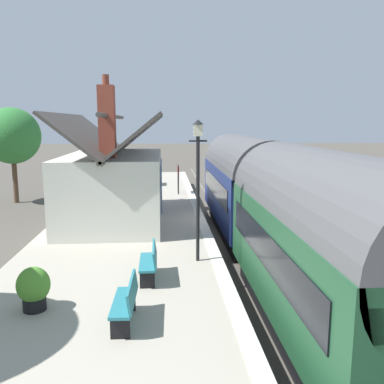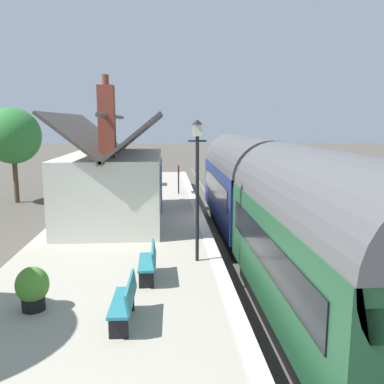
{
  "view_description": "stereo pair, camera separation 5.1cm",
  "coord_description": "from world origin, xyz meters",
  "px_view_note": "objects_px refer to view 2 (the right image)",
  "views": [
    {
      "loc": [
        -16.44,
        2.68,
        4.91
      ],
      "look_at": [
        0.59,
        1.5,
        1.99
      ],
      "focal_mm": 38.11,
      "sensor_mm": 36.0,
      "label": 1
    },
    {
      "loc": [
        -16.44,
        2.63,
        4.91
      ],
      "look_at": [
        0.59,
        1.5,
        1.99
      ],
      "focal_mm": 38.11,
      "sensor_mm": 36.0,
      "label": 2
    }
  ],
  "objects_px": {
    "station_building": "(115,184)",
    "lamp_post_platform": "(197,165)",
    "bench_near_building": "(149,261)",
    "train": "(271,204)",
    "bench_by_lamp": "(125,301)",
    "tree_far_right": "(13,136)",
    "planter_bench_left": "(118,176)",
    "station_sign_board": "(178,172)",
    "planter_edge_near": "(127,191)",
    "bench_mid_platform": "(156,177)",
    "planter_by_door": "(32,288)"
  },
  "relations": [
    {
      "from": "bench_mid_platform",
      "to": "lamp_post_platform",
      "type": "bearing_deg",
      "value": -174.11
    },
    {
      "from": "tree_far_right",
      "to": "train",
      "type": "bearing_deg",
      "value": -134.16
    },
    {
      "from": "station_sign_board",
      "to": "planter_by_door",
      "type": "bearing_deg",
      "value": 165.98
    },
    {
      "from": "train",
      "to": "station_sign_board",
      "type": "bearing_deg",
      "value": 16.59
    },
    {
      "from": "train",
      "to": "station_sign_board",
      "type": "height_order",
      "value": "train"
    },
    {
      "from": "bench_by_lamp",
      "to": "station_sign_board",
      "type": "bearing_deg",
      "value": -5.9
    },
    {
      "from": "bench_near_building",
      "to": "lamp_post_platform",
      "type": "distance_m",
      "value": 2.96
    },
    {
      "from": "station_building",
      "to": "bench_by_lamp",
      "type": "bearing_deg",
      "value": -172.15
    },
    {
      "from": "train",
      "to": "planter_bench_left",
      "type": "distance_m",
      "value": 16.1
    },
    {
      "from": "planter_by_door",
      "to": "planter_bench_left",
      "type": "bearing_deg",
      "value": 1.2
    },
    {
      "from": "station_building",
      "to": "lamp_post_platform",
      "type": "relative_size",
      "value": 1.83
    },
    {
      "from": "station_sign_board",
      "to": "bench_near_building",
      "type": "bearing_deg",
      "value": 174.76
    },
    {
      "from": "lamp_post_platform",
      "to": "planter_bench_left",
      "type": "bearing_deg",
      "value": 13.95
    },
    {
      "from": "bench_near_building",
      "to": "planter_edge_near",
      "type": "relative_size",
      "value": 1.29
    },
    {
      "from": "station_building",
      "to": "station_sign_board",
      "type": "bearing_deg",
      "value": -24.59
    },
    {
      "from": "station_building",
      "to": "lamp_post_platform",
      "type": "height_order",
      "value": "station_building"
    },
    {
      "from": "station_building",
      "to": "lamp_post_platform",
      "type": "distance_m",
      "value": 6.16
    },
    {
      "from": "bench_by_lamp",
      "to": "station_sign_board",
      "type": "relative_size",
      "value": 0.9
    },
    {
      "from": "bench_mid_platform",
      "to": "planter_by_door",
      "type": "bearing_deg",
      "value": 172.86
    },
    {
      "from": "station_building",
      "to": "bench_near_building",
      "type": "relative_size",
      "value": 5.2
    },
    {
      "from": "bench_near_building",
      "to": "planter_edge_near",
      "type": "distance_m",
      "value": 11.81
    },
    {
      "from": "train",
      "to": "bench_near_building",
      "type": "xyz_separation_m",
      "value": [
        -3.28,
        3.95,
        -0.75
      ]
    },
    {
      "from": "planter_bench_left",
      "to": "station_sign_board",
      "type": "bearing_deg",
      "value": -142.82
    },
    {
      "from": "bench_near_building",
      "to": "planter_bench_left",
      "type": "relative_size",
      "value": 1.38
    },
    {
      "from": "bench_by_lamp",
      "to": "lamp_post_platform",
      "type": "height_order",
      "value": "lamp_post_platform"
    },
    {
      "from": "bench_mid_platform",
      "to": "planter_bench_left",
      "type": "height_order",
      "value": "bench_mid_platform"
    },
    {
      "from": "bench_mid_platform",
      "to": "station_sign_board",
      "type": "distance_m",
      "value": 3.63
    },
    {
      "from": "train",
      "to": "planter_edge_near",
      "type": "relative_size",
      "value": 16.29
    },
    {
      "from": "tree_far_right",
      "to": "bench_by_lamp",
      "type": "bearing_deg",
      "value": -154.94
    },
    {
      "from": "planter_edge_near",
      "to": "bench_near_building",
      "type": "bearing_deg",
      "value": -172.21
    },
    {
      "from": "bench_by_lamp",
      "to": "planter_by_door",
      "type": "height_order",
      "value": "planter_by_door"
    },
    {
      "from": "station_building",
      "to": "lamp_post_platform",
      "type": "xyz_separation_m",
      "value": [
        -5.27,
        -2.92,
        1.28
      ]
    },
    {
      "from": "lamp_post_platform",
      "to": "tree_far_right",
      "type": "bearing_deg",
      "value": 35.18
    },
    {
      "from": "bench_near_building",
      "to": "planter_by_door",
      "type": "relative_size",
      "value": 1.49
    },
    {
      "from": "bench_by_lamp",
      "to": "tree_far_right",
      "type": "relative_size",
      "value": 0.24
    },
    {
      "from": "bench_by_lamp",
      "to": "lamp_post_platform",
      "type": "relative_size",
      "value": 0.35
    },
    {
      "from": "bench_by_lamp",
      "to": "planter_by_door",
      "type": "xyz_separation_m",
      "value": [
        0.74,
        2.0,
        0.02
      ]
    },
    {
      "from": "bench_near_building",
      "to": "planter_by_door",
      "type": "bearing_deg",
      "value": 123.06
    },
    {
      "from": "planter_edge_near",
      "to": "train",
      "type": "bearing_deg",
      "value": -146.58
    },
    {
      "from": "station_building",
      "to": "bench_by_lamp",
      "type": "height_order",
      "value": "station_building"
    },
    {
      "from": "station_building",
      "to": "planter_bench_left",
      "type": "xyz_separation_m",
      "value": [
        11.27,
        1.19,
        -1.18
      ]
    },
    {
      "from": "planter_edge_near",
      "to": "tree_far_right",
      "type": "distance_m",
      "value": 8.65
    },
    {
      "from": "bench_near_building",
      "to": "planter_bench_left",
      "type": "xyz_separation_m",
      "value": [
        17.87,
        2.8,
        -0.17
      ]
    },
    {
      "from": "bench_near_building",
      "to": "tree_far_right",
      "type": "distance_m",
      "value": 18.13
    },
    {
      "from": "bench_near_building",
      "to": "station_building",
      "type": "bearing_deg",
      "value": 13.71
    },
    {
      "from": "station_building",
      "to": "bench_mid_platform",
      "type": "bearing_deg",
      "value": -8.61
    },
    {
      "from": "planter_edge_near",
      "to": "bench_by_lamp",
      "type": "bearing_deg",
      "value": -175.03
    },
    {
      "from": "lamp_post_platform",
      "to": "station_sign_board",
      "type": "bearing_deg",
      "value": 0.78
    },
    {
      "from": "bench_mid_platform",
      "to": "bench_near_building",
      "type": "xyz_separation_m",
      "value": [
        -15.95,
        -0.19,
        0.0
      ]
    },
    {
      "from": "train",
      "to": "planter_edge_near",
      "type": "distance_m",
      "value": 10.12
    }
  ]
}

